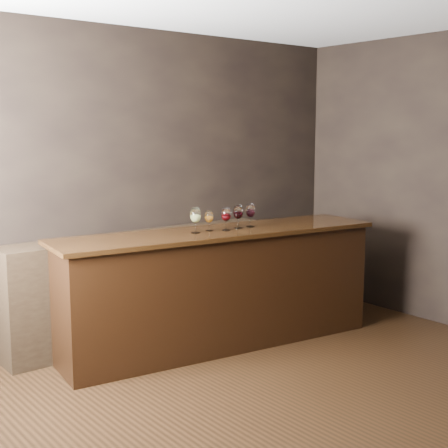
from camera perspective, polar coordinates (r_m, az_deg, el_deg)
ground at (r=4.41m, az=6.85°, el=-16.77°), size 5.00×5.00×0.00m
room_shell at (r=3.91m, az=3.71°, el=7.46°), size 5.02×4.52×2.81m
bar_counter at (r=5.48m, az=-0.45°, el=-6.08°), size 2.88×0.99×0.99m
bar_top at (r=5.37m, az=-0.45°, el=-0.78°), size 2.98×1.07×0.04m
back_bar_shelf at (r=5.79m, az=-7.20°, el=-5.49°), size 2.66×0.40×0.96m
glass_white at (r=5.23m, az=-2.62°, el=0.75°), size 0.09×0.09×0.21m
glass_amber at (r=5.34m, az=-1.38°, el=0.64°), size 0.07×0.07×0.18m
glass_red_a at (r=5.35m, az=0.19°, el=0.83°), size 0.08×0.08×0.20m
glass_red_b at (r=5.47m, az=1.30°, el=1.04°), size 0.09×0.09×0.21m
glass_red_c at (r=5.57m, az=2.43°, el=1.17°), size 0.09×0.09×0.21m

